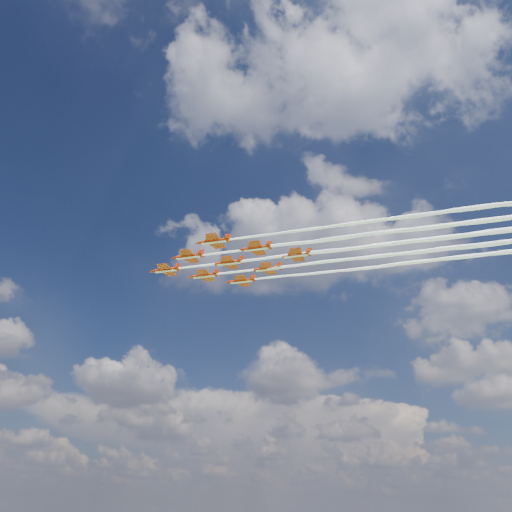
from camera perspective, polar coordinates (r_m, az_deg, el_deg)
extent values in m
cylinder|color=#AD2609|center=(169.66, -10.29, -1.57)|extent=(8.26, 1.34, 1.13)
cone|color=#AD2609|center=(171.76, -11.86, -1.75)|extent=(2.09, 1.18, 1.13)
cone|color=#AD2609|center=(167.81, -8.78, -1.40)|extent=(1.57, 1.07, 1.03)
ellipsoid|color=black|center=(170.68, -10.91, -1.51)|extent=(2.16, 0.99, 0.74)
cube|color=#AD2609|center=(169.44, -10.13, -1.57)|extent=(3.53, 9.55, 0.14)
cube|color=#AD2609|center=(168.08, -9.01, -1.43)|extent=(1.53, 3.74, 0.12)
cube|color=#AD2609|center=(168.40, -8.92, -1.14)|extent=(1.65, 0.19, 1.85)
cube|color=white|center=(169.44, -10.30, -1.73)|extent=(7.74, 1.12, 0.12)
cylinder|color=#AD2609|center=(159.41, -7.73, -0.04)|extent=(8.26, 1.34, 1.13)
cone|color=#AD2609|center=(161.28, -9.43, -0.25)|extent=(2.09, 1.18, 1.13)
cone|color=#AD2609|center=(157.77, -6.10, 0.16)|extent=(1.57, 1.07, 1.03)
ellipsoid|color=black|center=(160.35, -8.40, 0.03)|extent=(2.16, 0.99, 0.74)
cube|color=#AD2609|center=(159.20, -7.56, -0.03)|extent=(3.53, 9.55, 0.14)
cube|color=#AD2609|center=(158.01, -6.34, 0.13)|extent=(1.53, 3.74, 0.12)
cube|color=#AD2609|center=(158.36, -6.25, 0.44)|extent=(1.65, 0.19, 1.85)
cube|color=white|center=(159.17, -7.74, -0.20)|extent=(7.74, 1.12, 0.12)
cylinder|color=#AD2609|center=(171.90, -5.91, -2.23)|extent=(8.26, 1.34, 1.13)
cone|color=#AD2609|center=(173.65, -7.51, -2.41)|extent=(2.09, 1.18, 1.13)
cone|color=#AD2609|center=(170.39, -4.38, -2.07)|extent=(1.57, 1.07, 1.03)
ellipsoid|color=black|center=(172.78, -6.55, -2.16)|extent=(2.16, 0.99, 0.74)
cube|color=#AD2609|center=(171.72, -5.75, -2.23)|extent=(3.53, 9.55, 0.14)
cube|color=#AD2609|center=(170.61, -4.61, -2.09)|extent=(1.53, 3.74, 0.12)
cube|color=#AD2609|center=(170.94, -4.54, -1.81)|extent=(1.65, 0.19, 1.85)
cube|color=white|center=(171.69, -5.92, -2.39)|extent=(7.74, 1.12, 0.12)
cylinder|color=#AD2609|center=(149.64, -4.83, 1.70)|extent=(8.26, 1.34, 1.13)
cone|color=#AD2609|center=(151.26, -6.68, 1.46)|extent=(2.09, 1.18, 1.13)
cone|color=#AD2609|center=(148.26, -3.06, 1.93)|extent=(1.57, 1.07, 1.03)
ellipsoid|color=black|center=(150.49, -5.56, 1.76)|extent=(2.16, 0.99, 0.74)
cube|color=#AD2609|center=(149.46, -4.64, 1.71)|extent=(3.53, 9.55, 0.14)
cube|color=#AD2609|center=(148.46, -3.32, 1.90)|extent=(1.53, 3.74, 0.12)
cube|color=#AD2609|center=(148.85, -3.24, 2.22)|extent=(1.65, 0.19, 1.85)
cube|color=white|center=(149.39, -4.84, 1.53)|extent=(7.74, 1.12, 0.12)
cylinder|color=#AD2609|center=(162.20, -3.13, -0.76)|extent=(8.26, 1.34, 1.13)
cone|color=#AD2609|center=(163.70, -4.85, -0.96)|extent=(2.09, 1.18, 1.13)
cone|color=#AD2609|center=(160.93, -1.48, -0.57)|extent=(1.57, 1.07, 1.03)
ellipsoid|color=black|center=(162.99, -3.82, -0.69)|extent=(2.16, 0.99, 0.74)
cube|color=#AD2609|center=(162.04, -2.96, -0.75)|extent=(3.53, 9.55, 0.14)
cube|color=#AD2609|center=(161.11, -1.73, -0.60)|extent=(1.53, 3.74, 0.12)
cube|color=#AD2609|center=(161.47, -1.66, -0.29)|extent=(1.65, 0.19, 1.85)
cube|color=white|center=(161.97, -3.13, -0.92)|extent=(7.74, 1.12, 0.12)
cylinder|color=#AD2609|center=(175.14, -1.67, -2.86)|extent=(8.26, 1.34, 1.13)
cone|color=#AD2609|center=(176.53, -3.28, -3.03)|extent=(2.09, 1.18, 1.13)
cone|color=#AD2609|center=(173.96, -0.14, -2.70)|extent=(1.57, 1.07, 1.03)
ellipsoid|color=black|center=(175.87, -2.32, -2.79)|extent=(2.16, 0.99, 0.74)
cube|color=#AD2609|center=(174.99, -1.51, -2.86)|extent=(3.53, 9.55, 0.14)
cube|color=#AD2609|center=(174.13, -0.37, -2.72)|extent=(1.53, 3.74, 0.12)
cube|color=#AD2609|center=(174.47, -0.30, -2.44)|extent=(1.65, 0.19, 1.85)
cube|color=white|center=(174.93, -1.68, -3.01)|extent=(7.74, 1.12, 0.12)
cylinder|color=#AD2609|center=(153.05, 0.00, 0.90)|extent=(8.26, 1.34, 1.13)
cone|color=#AD2609|center=(154.27, -1.85, 0.68)|extent=(2.09, 1.18, 1.13)
cone|color=#AD2609|center=(152.05, 1.76, 1.12)|extent=(1.57, 1.07, 1.03)
ellipsoid|color=black|center=(153.73, -0.75, 0.97)|extent=(2.16, 0.99, 0.74)
cube|color=#AD2609|center=(152.91, 0.18, 0.91)|extent=(3.53, 9.55, 0.14)
cube|color=#AD2609|center=(152.19, 1.50, 1.08)|extent=(1.53, 3.74, 0.12)
cube|color=#AD2609|center=(152.59, 1.57, 1.40)|extent=(1.65, 0.19, 1.85)
cube|color=white|center=(152.81, 0.00, 0.73)|extent=(7.74, 1.12, 0.12)
cylinder|color=#AD2609|center=(166.03, 1.29, -1.44)|extent=(8.26, 1.34, 1.13)
cone|color=#AD2609|center=(167.15, -0.43, -1.63)|extent=(2.09, 1.18, 1.13)
cone|color=#AD2609|center=(165.11, 2.92, -1.26)|extent=(1.57, 1.07, 1.03)
ellipsoid|color=black|center=(166.66, 0.60, -1.38)|extent=(2.16, 0.99, 0.74)
cube|color=#AD2609|center=(165.90, 1.46, -1.44)|extent=(3.53, 9.55, 0.14)
cube|color=#AD2609|center=(165.24, 2.68, -1.29)|extent=(1.53, 3.74, 0.12)
cube|color=#AD2609|center=(165.61, 2.74, -0.99)|extent=(1.65, 0.19, 1.85)
cube|color=white|center=(165.80, 1.29, -1.60)|extent=(7.74, 1.12, 0.12)
cylinder|color=#AD2609|center=(157.52, 4.58, 0.14)|extent=(8.26, 1.34, 1.13)
cone|color=#AD2609|center=(158.35, 2.75, -0.08)|extent=(2.09, 1.18, 1.13)
cone|color=#AD2609|center=(156.90, 6.32, 0.34)|extent=(1.57, 1.07, 1.03)
ellipsoid|color=black|center=(158.04, 3.84, 0.20)|extent=(2.16, 0.99, 0.74)
cube|color=#AD2609|center=(157.42, 4.77, 0.14)|extent=(3.53, 9.55, 0.14)
cube|color=#AD2609|center=(156.98, 6.06, 0.31)|extent=(1.53, 3.74, 0.12)
cube|color=#AD2609|center=(157.38, 6.12, 0.62)|extent=(1.65, 0.19, 1.85)
cube|color=white|center=(157.29, 4.59, -0.03)|extent=(7.74, 1.12, 0.12)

